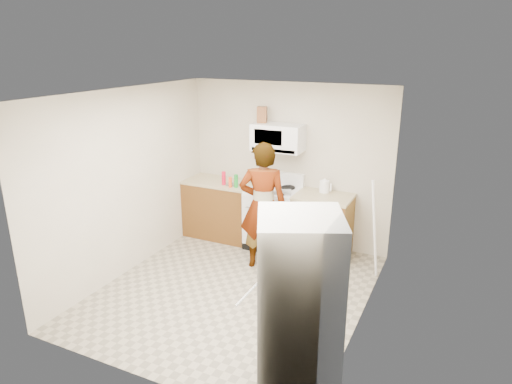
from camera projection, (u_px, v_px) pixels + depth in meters
The scene contains 20 objects.
floor at pixel (235, 290), 5.87m from camera, with size 3.60×3.60×0.00m, color gray.
back_wall at pixel (288, 165), 7.02m from camera, with size 3.20×0.02×2.50m, color beige.
right_wall at pixel (365, 219), 4.84m from camera, with size 0.02×3.60×2.50m, color beige.
cabinet_left at pixel (221, 210), 7.44m from camera, with size 1.12×0.62×0.90m, color brown.
counter_left at pixel (220, 182), 7.29m from camera, with size 1.14×0.64×0.04m, color tan.
cabinet_right at pixel (322, 227), 6.74m from camera, with size 0.80×0.62×0.90m, color brown.
counter_right at pixel (324, 197), 6.59m from camera, with size 0.82×0.64×0.04m, color tan.
gas_range at pixel (274, 217), 7.04m from camera, with size 0.76×0.65×1.13m.
microwave at pixel (278, 137), 6.77m from camera, with size 0.76×0.38×0.40m, color white.
person at pixel (263, 206), 6.26m from camera, with size 0.66×0.43×1.80m, color tan.
fridge at pixel (298, 308), 3.94m from camera, with size 0.70×0.70×1.70m, color beige.
kettle at pixel (324, 187), 6.72m from camera, with size 0.15×0.15×0.17m, color white.
jug at pixel (262, 115), 6.80m from camera, with size 0.14×0.14×0.24m, color brown.
saucepan at pixel (266, 181), 7.02m from camera, with size 0.21×0.21×0.11m, color #B5B4B9.
tray at pixel (283, 192), 6.68m from camera, with size 0.25×0.16×0.05m, color white.
bottle_spray at pixel (224, 178), 7.07m from camera, with size 0.06×0.06×0.21m, color red.
bottle_hot_sauce at pixel (230, 182), 6.95m from camera, with size 0.05×0.05×0.16m, color #F24A1A.
bottle_green_cap at pixel (236, 181), 6.94m from camera, with size 0.06×0.06×0.20m, color #188828.
pot_lid at pixel (232, 184), 7.10m from camera, with size 0.21×0.21×0.01m, color white.
broom at pixel (375, 230), 5.92m from camera, with size 0.03×0.03×1.44m, color white.
Camera 1 is at (2.47, -4.57, 3.02)m, focal length 32.00 mm.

